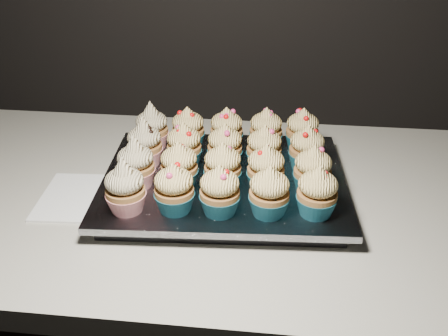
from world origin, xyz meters
name	(u,v)px	position (x,y,z in m)	size (l,w,h in m)	color
worktop	(233,200)	(0.00, 1.70, 0.88)	(2.44, 0.64, 0.04)	silver
napkin	(85,197)	(-0.26, 1.65, 0.90)	(0.15, 0.15, 0.00)	white
baking_tray	(224,187)	(-0.02, 1.69, 0.91)	(0.39, 0.30, 0.02)	black
foil_lining	(224,179)	(-0.02, 1.69, 0.93)	(0.42, 0.33, 0.01)	silver
cupcake_0	(125,188)	(-0.16, 1.57, 0.97)	(0.06, 0.06, 0.10)	red
cupcake_1	(174,189)	(-0.08, 1.58, 0.97)	(0.06, 0.06, 0.08)	#185F73
cupcake_2	(220,191)	(-0.01, 1.58, 0.97)	(0.06, 0.06, 0.08)	#185F73
cupcake_3	(269,193)	(0.06, 1.59, 0.97)	(0.06, 0.06, 0.08)	#185F73
cupcake_4	(317,193)	(0.14, 1.60, 0.97)	(0.06, 0.06, 0.08)	#185F73
cupcake_5	(136,164)	(-0.16, 1.65, 0.97)	(0.06, 0.06, 0.10)	red
cupcake_6	(179,166)	(-0.09, 1.65, 0.97)	(0.06, 0.06, 0.08)	#185F73
cupcake_7	(223,167)	(-0.01, 1.66, 0.97)	(0.06, 0.06, 0.08)	#185F73
cupcake_8	(266,169)	(0.06, 1.66, 0.97)	(0.06, 0.06, 0.08)	#185F73
cupcake_9	(313,170)	(0.13, 1.66, 0.97)	(0.06, 0.06, 0.08)	#185F73
cupcake_10	(145,144)	(-0.16, 1.72, 0.97)	(0.06, 0.06, 0.10)	red
cupcake_11	(184,146)	(-0.09, 1.72, 0.97)	(0.06, 0.06, 0.08)	#185F73
cupcake_12	(225,147)	(-0.02, 1.73, 0.97)	(0.06, 0.06, 0.08)	#185F73
cupcake_13	(264,149)	(0.05, 1.73, 0.97)	(0.06, 0.06, 0.08)	#185F73
cupcake_14	(307,149)	(0.13, 1.74, 0.97)	(0.06, 0.06, 0.08)	#185F73
cupcake_15	(152,128)	(-0.17, 1.79, 0.97)	(0.06, 0.06, 0.10)	red
cupcake_16	(188,129)	(-0.10, 1.79, 0.97)	(0.06, 0.06, 0.08)	#185F73
cupcake_17	(227,130)	(-0.02, 1.80, 0.97)	(0.06, 0.06, 0.08)	#185F73
cupcake_18	(266,130)	(0.05, 1.81, 0.97)	(0.06, 0.06, 0.08)	#185F73
cupcake_19	(302,131)	(0.12, 1.81, 0.97)	(0.06, 0.06, 0.08)	#185F73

